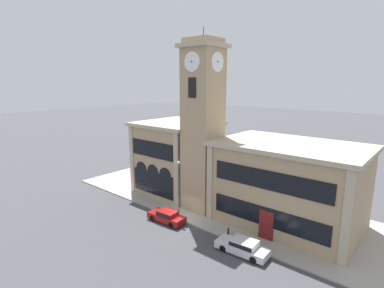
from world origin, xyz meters
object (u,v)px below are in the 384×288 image
(parked_car_near, at_px, (167,216))
(parked_car_mid, at_px, (243,246))
(street_lamp, at_px, (179,181))
(bollard, at_px, (228,233))

(parked_car_near, xyz_separation_m, parked_car_mid, (9.79, 0.00, 0.00))
(street_lamp, bearing_deg, bollard, -3.61)
(parked_car_near, distance_m, bollard, 7.43)
(parked_car_mid, distance_m, bollard, 2.82)
(parked_car_near, height_order, street_lamp, street_lamp)
(parked_car_mid, bearing_deg, street_lamp, -14.24)
(street_lamp, xyz_separation_m, bollard, (7.13, -0.45, -3.71))
(street_lamp, distance_m, bollard, 8.05)
(bollard, bearing_deg, street_lamp, 176.39)
(parked_car_near, bearing_deg, parked_car_mid, 176.33)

